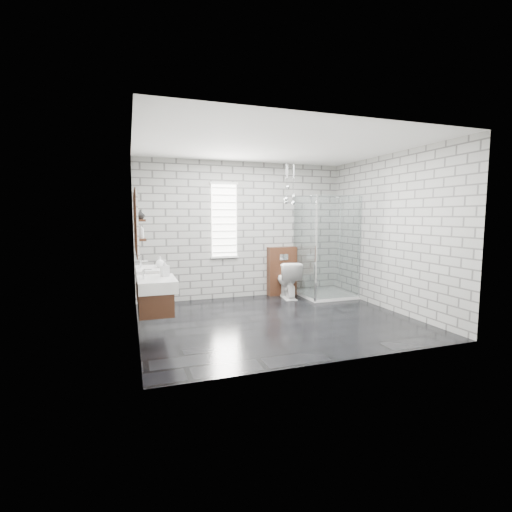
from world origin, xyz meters
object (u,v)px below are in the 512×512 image
vanity_left (153,286)px  toilet (288,280)px  vanity_right (149,274)px  cistern_panel (282,271)px  shower_enclosure (324,273)px

vanity_left → toilet: bearing=35.1°
vanity_left → vanity_right: 1.03m
vanity_left → vanity_right: size_ratio=1.00×
cistern_panel → shower_enclosure: (0.70, -0.52, 0.00)m
cistern_panel → shower_enclosure: shower_enclosure is taller
shower_enclosure → vanity_left: bearing=-153.7°
cistern_panel → toilet: size_ratio=1.36×
vanity_left → shower_enclosure: shower_enclosure is taller
vanity_left → cistern_panel: 3.50m
vanity_right → shower_enclosure: shower_enclosure is taller
shower_enclosure → toilet: 0.75m
cistern_panel → toilet: bearing=-90.0°
vanity_right → cistern_panel: size_ratio=1.57×
vanity_left → cistern_panel: vanity_left is taller
vanity_right → toilet: vanity_right is taller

